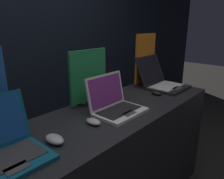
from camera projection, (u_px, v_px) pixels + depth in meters
name	position (u px, v px, depth m)	size (l,w,h in m)	color
wall_back	(13.00, 27.00, 2.09)	(8.00, 0.05, 2.80)	black
display_counter	(110.00, 167.00, 1.58)	(1.87, 0.58, 0.87)	black
laptop_front	(1.00, 147.00, 0.93)	(0.33, 0.31, 0.26)	#0F5170
mouse_front	(55.00, 139.00, 1.07)	(0.07, 0.12, 0.04)	#B2B2B7
laptop_middle	(115.00, 104.00, 1.43)	(0.33, 0.27, 0.24)	silver
mouse_middle	(93.00, 122.00, 1.27)	(0.06, 0.10, 0.03)	#B2B2B7
promo_stand_middle	(89.00, 79.00, 1.55)	(0.33, 0.07, 0.39)	black
laptop_back	(161.00, 80.00, 1.98)	(0.35, 0.40, 0.28)	black
mouse_back	(156.00, 93.00, 1.78)	(0.06, 0.09, 0.03)	black
promo_stand_back	(145.00, 60.00, 2.05)	(0.29, 0.07, 0.47)	black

